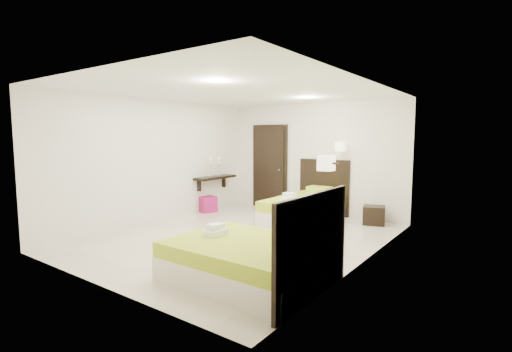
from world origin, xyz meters
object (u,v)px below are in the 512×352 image
Objects in this scene: nightstand at (374,215)px; ottoman at (207,204)px; bed_single at (305,207)px; bed_double at (252,259)px.

ottoman is at bearing -179.78° from nightstand.
bed_double is (1.04, -3.34, -0.03)m from bed_single.
bed_single is 5.53× the size of ottoman.
bed_double is at bearing -39.68° from ottoman.
bed_double reaches higher than ottoman.
ottoman is at bearing -169.44° from bed_single.
bed_double is 5.13× the size of ottoman.
bed_double is at bearing -72.61° from bed_single.
nightstand is at bearing 15.96° from ottoman.
bed_single reaches higher than nightstand.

